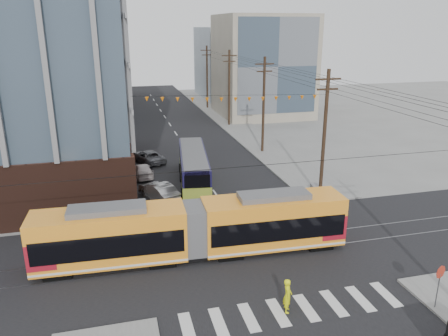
# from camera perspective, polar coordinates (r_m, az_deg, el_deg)

# --- Properties ---
(ground) EXTENTS (160.00, 160.00, 0.00)m
(ground) POSITION_cam_1_polar(r_m,az_deg,el_deg) (26.66, 6.32, -14.29)
(ground) COLOR slate
(bg_bldg_nw_near) EXTENTS (18.00, 16.00, 18.00)m
(bg_bldg_nw_near) POSITION_cam_1_polar(r_m,az_deg,el_deg) (73.63, -21.81, 12.75)
(bg_bldg_nw_near) COLOR #8C99A5
(bg_bldg_nw_near) RESTS_ON ground
(bg_bldg_ne_near) EXTENTS (14.00, 14.00, 16.00)m
(bg_bldg_ne_near) POSITION_cam_1_polar(r_m,az_deg,el_deg) (73.39, 5.02, 13.13)
(bg_bldg_ne_near) COLOR gray
(bg_bldg_ne_near) RESTS_ON ground
(bg_bldg_nw_far) EXTENTS (16.00, 18.00, 20.00)m
(bg_bldg_nw_far) POSITION_cam_1_polar(r_m,az_deg,el_deg) (93.21, -18.63, 14.56)
(bg_bldg_nw_far) COLOR gray
(bg_bldg_nw_far) RESTS_ON ground
(bg_bldg_ne_far) EXTENTS (16.00, 16.00, 14.00)m
(bg_bldg_ne_far) POSITION_cam_1_polar(r_m,az_deg,el_deg) (93.05, 2.00, 13.60)
(bg_bldg_ne_far) COLOR #8C99A5
(bg_bldg_ne_far) RESTS_ON ground
(utility_pole_far) EXTENTS (0.30, 0.30, 11.00)m
(utility_pole_far) POSITION_cam_1_polar(r_m,az_deg,el_deg) (79.25, -2.23, 11.73)
(utility_pole_far) COLOR black
(utility_pole_far) RESTS_ON ground
(streetcar) EXTENTS (19.84, 3.57, 3.80)m
(streetcar) POSITION_cam_1_polar(r_m,az_deg,el_deg) (28.09, -3.89, -8.00)
(streetcar) COLOR orange
(streetcar) RESTS_ON ground
(city_bus) EXTENTS (3.91, 11.49, 3.19)m
(city_bus) POSITION_cam_1_polar(r_m,az_deg,el_deg) (41.09, -3.99, 0.12)
(city_bus) COLOR #16133B
(city_bus) RESTS_ON ground
(parked_car_silver) EXTENTS (3.34, 4.93, 1.54)m
(parked_car_silver) POSITION_cam_1_polar(r_m,az_deg,el_deg) (37.74, -8.50, -3.03)
(parked_car_silver) COLOR #969696
(parked_car_silver) RESTS_ON ground
(parked_car_white) EXTENTS (2.05, 4.45, 1.26)m
(parked_car_white) POSITION_cam_1_polar(r_m,az_deg,el_deg) (43.86, -10.60, -0.31)
(parked_car_white) COLOR silver
(parked_car_white) RESTS_ON ground
(parked_car_grey) EXTENTS (3.82, 5.49, 1.39)m
(parked_car_grey) POSITION_cam_1_polar(r_m,az_deg,el_deg) (48.18, -9.87, 1.48)
(parked_car_grey) COLOR #525358
(parked_car_grey) RESTS_ON ground
(pedestrian) EXTENTS (0.65, 0.80, 1.89)m
(pedestrian) POSITION_cam_1_polar(r_m,az_deg,el_deg) (23.73, 8.30, -16.16)
(pedestrian) COLOR #EFF50F
(pedestrian) RESTS_ON ground
(stop_sign) EXTENTS (0.93, 0.93, 2.43)m
(stop_sign) POSITION_cam_1_polar(r_m,az_deg,el_deg) (25.98, 26.14, -14.04)
(stop_sign) COLOR red
(stop_sign) RESTS_ON ground
(jersey_barrier) EXTENTS (1.67, 4.20, 0.82)m
(jersey_barrier) POSITION_cam_1_polar(r_m,az_deg,el_deg) (38.33, 12.36, -3.50)
(jersey_barrier) COLOR slate
(jersey_barrier) RESTS_ON ground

